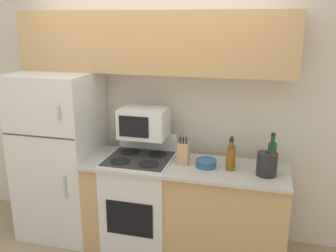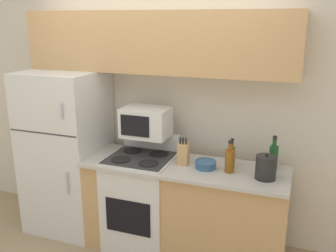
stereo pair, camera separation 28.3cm
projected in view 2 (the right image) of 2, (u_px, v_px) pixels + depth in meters
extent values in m
cube|color=beige|center=(163.00, 108.00, 3.75)|extent=(8.00, 0.05, 2.55)
cube|color=tan|center=(184.00, 210.00, 3.47)|extent=(1.83, 0.58, 0.85)
cube|color=#BCB7AD|center=(184.00, 167.00, 3.33)|extent=(1.83, 0.62, 0.03)
cube|color=silver|center=(67.00, 151.00, 3.84)|extent=(0.75, 0.69, 1.65)
cube|color=#383838|center=(43.00, 133.00, 3.44)|extent=(0.73, 0.01, 0.01)
cylinder|color=#B7B7BC|center=(61.00, 111.00, 3.28)|extent=(0.02, 0.02, 0.14)
cylinder|color=#B7B7BC|center=(67.00, 184.00, 3.48)|extent=(0.02, 0.02, 0.22)
cube|color=tan|center=(156.00, 42.00, 3.41)|extent=(2.57, 0.32, 0.56)
cube|color=silver|center=(141.00, 201.00, 3.59)|extent=(0.60, 0.58, 0.90)
cube|color=black|center=(128.00, 217.00, 3.33)|extent=(0.43, 0.01, 0.32)
cube|color=#2D2D2D|center=(140.00, 158.00, 3.47)|extent=(0.58, 0.56, 0.01)
cube|color=silver|center=(152.00, 140.00, 3.69)|extent=(0.58, 0.06, 0.16)
cylinder|color=black|center=(121.00, 159.00, 3.39)|extent=(0.18, 0.18, 0.01)
cylinder|color=black|center=(148.00, 163.00, 3.30)|extent=(0.18, 0.18, 0.01)
cylinder|color=black|center=(133.00, 151.00, 3.62)|extent=(0.18, 0.18, 0.01)
cylinder|color=black|center=(159.00, 154.00, 3.53)|extent=(0.18, 0.18, 0.01)
cube|color=silver|center=(146.00, 122.00, 3.50)|extent=(0.44, 0.31, 0.28)
cube|color=black|center=(135.00, 126.00, 3.37)|extent=(0.28, 0.01, 0.19)
cube|color=tan|center=(183.00, 154.00, 3.32)|extent=(0.09, 0.08, 0.19)
cylinder|color=black|center=(180.00, 141.00, 3.28)|extent=(0.01, 0.01, 0.06)
cylinder|color=black|center=(183.00, 141.00, 3.28)|extent=(0.01, 0.01, 0.06)
cylinder|color=black|center=(186.00, 141.00, 3.27)|extent=(0.01, 0.01, 0.06)
cylinder|color=#335B84|center=(205.00, 165.00, 3.25)|extent=(0.18, 0.18, 0.06)
torus|color=#335B84|center=(205.00, 162.00, 3.24)|extent=(0.19, 0.19, 0.01)
cylinder|color=#5B6619|center=(232.00, 157.00, 3.26)|extent=(0.06, 0.06, 0.18)
cylinder|color=#5B6619|center=(232.00, 144.00, 3.23)|extent=(0.03, 0.03, 0.06)
cylinder|color=black|center=(232.00, 140.00, 3.22)|extent=(0.03, 0.03, 0.02)
cylinder|color=brown|center=(230.00, 161.00, 3.15)|extent=(0.08, 0.08, 0.20)
cylinder|color=brown|center=(230.00, 147.00, 3.11)|extent=(0.04, 0.04, 0.06)
cylinder|color=black|center=(231.00, 142.00, 3.10)|extent=(0.04, 0.04, 0.02)
cylinder|color=#194C23|center=(273.00, 158.00, 3.21)|extent=(0.08, 0.08, 0.21)
cylinder|color=#194C23|center=(275.00, 143.00, 3.17)|extent=(0.03, 0.03, 0.07)
cylinder|color=black|center=(275.00, 137.00, 3.16)|extent=(0.04, 0.04, 0.02)
cylinder|color=black|center=(266.00, 167.00, 3.02)|extent=(0.17, 0.17, 0.19)
sphere|color=black|center=(267.00, 155.00, 2.99)|extent=(0.02, 0.02, 0.02)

